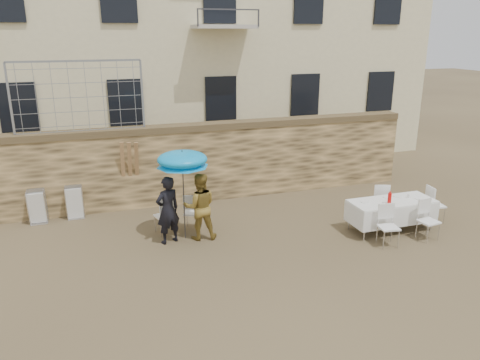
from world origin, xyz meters
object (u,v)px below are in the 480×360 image
object	(u,v)px
woman_dress	(200,207)
couple_chair_left	(164,215)
umbrella	(182,162)
soda_bottle	(390,198)
man_suit	(168,210)
table_chair_side	(435,204)
table_chair_back	(379,200)
table_chair_front_left	(389,226)
couple_chair_right	(193,211)
table_chair_front_right	(429,220)
banquet_table	(392,202)
chair_stack_right	(75,200)
chair_stack_left	(38,204)

from	to	relation	value
woman_dress	couple_chair_left	distance (m)	0.98
umbrella	soda_bottle	distance (m)	4.98
man_suit	umbrella	size ratio (longest dim) A/B	0.80
couple_chair_left	woman_dress	bearing A→B (deg)	127.83
umbrella	table_chair_side	distance (m)	6.55
couple_chair_left	table_chair_back	xyz separation A→B (m)	(5.52, -0.75, 0.00)
umbrella	table_chair_front_left	world-z (taller)	umbrella
couple_chair_right	table_chair_front_right	distance (m)	5.61
banquet_table	chair_stack_right	xyz separation A→B (m)	(-7.39, 3.34, -0.27)
soda_bottle	chair_stack_left	size ratio (longest dim) A/B	0.28
banquet_table	chair_stack_left	bearing A→B (deg)	158.04
couple_chair_left	couple_chair_right	size ratio (longest dim) A/B	1.00
table_chair_back	umbrella	bearing A→B (deg)	15.75
man_suit	chair_stack_right	world-z (taller)	man_suit
couple_chair_left	table_chair_front_right	bearing A→B (deg)	142.55
chair_stack_left	banquet_table	bearing A→B (deg)	-21.96
banquet_table	chair_stack_left	xyz separation A→B (m)	(-8.29, 3.34, -0.27)
couple_chair_left	table_chair_front_right	world-z (taller)	same
umbrella	table_chair_side	bearing A→B (deg)	-8.96
table_chair_front_left	banquet_table	bearing A→B (deg)	59.41
woman_dress	couple_chair_left	world-z (taller)	woman_dress
soda_bottle	table_chair_side	size ratio (longest dim) A/B	0.27
couple_chair_right	chair_stack_left	size ratio (longest dim) A/B	1.04
umbrella	table_chair_back	bearing A→B (deg)	-3.31
table_chair_front_left	chair_stack_right	bearing A→B (deg)	156.99
banquet_table	chair_stack_right	size ratio (longest dim) A/B	2.28
woman_dress	banquet_table	bearing A→B (deg)	175.81
man_suit	woman_dress	distance (m)	0.75
couple_chair_left	table_chair_front_right	size ratio (longest dim) A/B	1.00
table_chair_front_right	table_chair_side	bearing A→B (deg)	35.49
umbrella	chair_stack_right	bearing A→B (deg)	137.70
woman_dress	chair_stack_right	world-z (taller)	woman_dress
table_chair_side	soda_bottle	bearing A→B (deg)	106.02
woman_dress	umbrella	xyz separation A→B (m)	(-0.35, 0.10, 1.08)
chair_stack_left	chair_stack_right	xyz separation A→B (m)	(0.90, 0.00, 0.00)
man_suit	banquet_table	xyz separation A→B (m)	(5.32, -1.00, -0.07)
umbrella	table_chair_front_right	world-z (taller)	umbrella
man_suit	woman_dress	xyz separation A→B (m)	(0.75, 0.00, -0.00)
couple_chair_right	table_chair_front_right	xyz separation A→B (m)	(5.12, -2.30, 0.00)
table_chair_front_left	table_chair_side	size ratio (longest dim) A/B	1.00
table_chair_front_left	table_chair_side	world-z (taller)	same
table_chair_front_right	table_chair_back	size ratio (longest dim) A/B	1.00
table_chair_front_left	chair_stack_left	bearing A→B (deg)	160.05
couple_chair_left	man_suit	bearing A→B (deg)	74.08
couple_chair_left	table_chair_back	bearing A→B (deg)	156.39
soda_bottle	table_chair_front_left	world-z (taller)	soda_bottle
umbrella	chair_stack_left	size ratio (longest dim) A/B	2.17
woman_dress	banquet_table	distance (m)	4.68
table_chair_back	table_chair_side	distance (m)	1.39
table_chair_side	chair_stack_left	size ratio (longest dim) A/B	1.04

